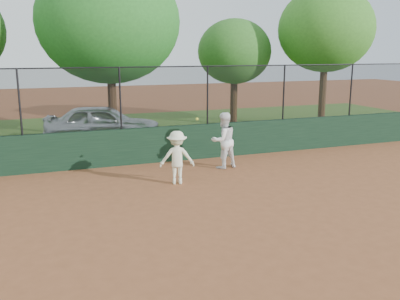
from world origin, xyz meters
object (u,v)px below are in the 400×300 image
object	(u,v)px
player_second	(223,140)
tree_4	(326,30)
tree_3	(235,52)
tree_2	(109,22)
parked_car	(103,124)
player_main	(177,157)

from	to	relation	value
player_second	tree_4	size ratio (longest dim) A/B	0.27
tree_4	tree_3	bearing A→B (deg)	153.36
tree_3	tree_2	bearing A→B (deg)	-165.80
tree_3	tree_4	distance (m)	4.51
parked_car	tree_3	world-z (taller)	tree_3
tree_4	tree_2	bearing A→B (deg)	178.09
tree_4	player_second	bearing A→B (deg)	-143.53
tree_2	tree_3	size ratio (longest dim) A/B	1.40
tree_3	tree_4	world-z (taller)	tree_4
tree_3	tree_4	xyz separation A→B (m)	(3.92, -1.97, 1.04)
tree_2	tree_4	bearing A→B (deg)	-1.91
parked_car	tree_4	world-z (taller)	tree_4
parked_car	tree_3	xyz separation A→B (m)	(6.95, 2.44, 2.85)
parked_car	tree_3	distance (m)	7.90
parked_car	tree_3	bearing A→B (deg)	-57.06
tree_3	tree_4	size ratio (longest dim) A/B	0.78
parked_car	player_main	distance (m)	6.58
parked_car	player_second	size ratio (longest dim) A/B	2.58
player_second	parked_car	bearing A→B (deg)	-72.12
player_main	player_second	bearing A→B (deg)	30.87
tree_2	player_second	bearing A→B (deg)	-68.32
parked_car	tree_2	bearing A→B (deg)	-19.95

